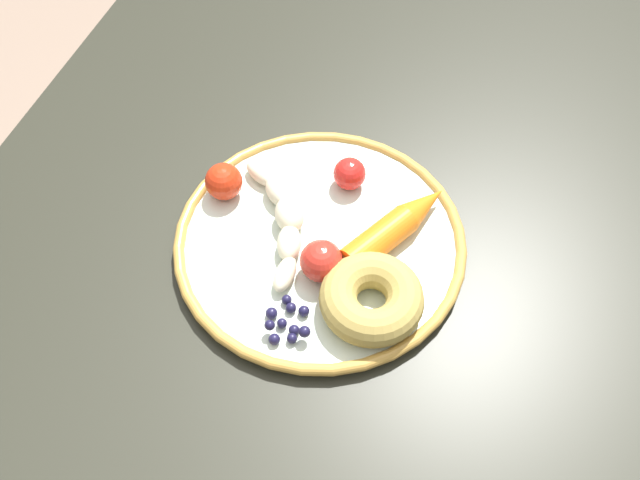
% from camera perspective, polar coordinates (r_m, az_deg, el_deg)
% --- Properties ---
extents(ground_plane, '(6.00, 6.00, 0.00)m').
position_cam_1_polar(ground_plane, '(1.43, -0.54, -16.30)').
color(ground_plane, gray).
extents(dining_table, '(1.01, 0.76, 0.75)m').
position_cam_1_polar(dining_table, '(0.84, -0.89, -2.07)').
color(dining_table, '#27281F').
rests_on(dining_table, ground_plane).
extents(plate, '(0.31, 0.31, 0.02)m').
position_cam_1_polar(plate, '(0.72, 0.00, -0.13)').
color(plate, silver).
rests_on(plate, dining_table).
extents(banana, '(0.16, 0.11, 0.03)m').
position_cam_1_polar(banana, '(0.72, -3.08, 1.86)').
color(banana, beige).
rests_on(banana, plate).
extents(carrot_orange, '(0.14, 0.10, 0.03)m').
position_cam_1_polar(carrot_orange, '(0.72, 6.40, 1.18)').
color(carrot_orange, orange).
rests_on(carrot_orange, plate).
extents(donut, '(0.14, 0.14, 0.04)m').
position_cam_1_polar(donut, '(0.66, 4.29, -4.85)').
color(donut, '#AB9348').
rests_on(donut, plate).
extents(blueberry_pile, '(0.05, 0.05, 0.02)m').
position_cam_1_polar(blueberry_pile, '(0.66, -2.75, -6.80)').
color(blueberry_pile, '#191638').
rests_on(blueberry_pile, plate).
extents(tomato_near, '(0.04, 0.04, 0.04)m').
position_cam_1_polar(tomato_near, '(0.75, 2.46, 5.49)').
color(tomato_near, red).
rests_on(tomato_near, plate).
extents(tomato_mid, '(0.04, 0.04, 0.04)m').
position_cam_1_polar(tomato_mid, '(0.75, -7.97, 4.81)').
color(tomato_mid, red).
rests_on(tomato_mid, plate).
extents(tomato_far, '(0.04, 0.04, 0.04)m').
position_cam_1_polar(tomato_far, '(0.68, 0.10, -1.75)').
color(tomato_far, red).
rests_on(tomato_far, plate).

